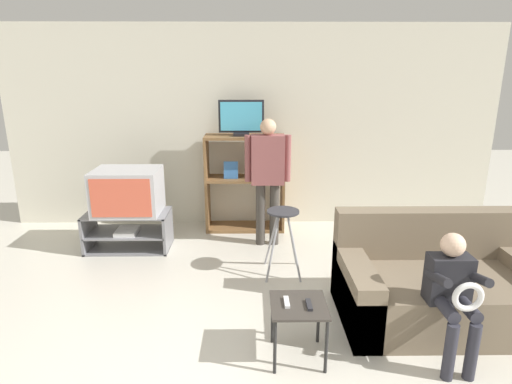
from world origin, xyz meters
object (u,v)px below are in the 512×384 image
Objects in this scene: media_shelf at (245,182)px; person_standing_adult at (268,171)px; television_main at (128,191)px; snack_table at (299,312)px; person_seated_child at (453,289)px; couch at (438,286)px; television_flat at (241,119)px; folding_stool at (283,224)px; tv_stand at (128,231)px; remote_control_white at (287,302)px; remote_control_black at (309,305)px.

person_standing_adult reaches higher than media_shelf.
snack_table is at bearing -49.09° from television_main.
person_standing_adult is 1.59× the size of person_seated_child.
media_shelf is 0.75× the size of couch.
television_flat is 0.82× the size of folding_stool.
snack_table is at bearing -48.51° from tv_stand.
television_flat is 2.85m from remote_control_white.
folding_stool reaches higher than tv_stand.
television_flat is at bearing 99.72° from snack_table.
person_standing_adult reaches higher than remote_control_white.
remote_control_white is (0.37, -2.64, -1.00)m from television_flat.
person_seated_child is at bearing -2.64° from remote_control_white.
snack_table is 0.10m from remote_control_black.
person_seated_child reaches higher than remote_control_black.
folding_stool is 1.58× the size of snack_table.
media_shelf is at bearing 25.43° from tv_stand.
couch reaches higher than snack_table.
remote_control_black is at bearing -79.73° from media_shelf.
person_standing_adult is (-0.06, 2.11, 0.46)m from remote_control_white.
remote_control_black is 0.16m from remote_control_white.
person_standing_adult is (0.31, -0.53, -0.54)m from television_flat.
television_main is at bearing 153.42° from couch.
television_flat is 3.91× the size of remote_control_black.
television_flat is 2.90m from remote_control_black.
remote_control_white is at bearing 166.86° from remote_control_black.
folding_stool is (0.44, -1.30, -0.91)m from television_flat.
television_main reaches higher than snack_table.
television_main is 0.45× the size of couch.
media_shelf is 8.61× the size of remote_control_black.
snack_table is 3.02× the size of remote_control_white.
couch is (1.69, -2.13, -1.16)m from television_flat.
snack_table is at bearing -81.09° from media_shelf.
person_standing_adult reaches higher than tv_stand.
couch is (3.02, -1.49, 0.06)m from tv_stand.
media_shelf is at bearing 127.86° from couch.
remote_control_black is at bearing -86.44° from folding_stool.
television_main is 0.78× the size of person_seated_child.
remote_control_white is at bearing 172.87° from snack_table.
couch is (1.66, -2.13, -0.35)m from media_shelf.
tv_stand is 1.91m from folding_stool.
person_standing_adult is (0.27, -0.53, 0.28)m from media_shelf.
media_shelf reaches higher than tv_stand.
remote_control_black is (0.09, -1.38, -0.09)m from folding_stool.
tv_stand is 1.56m from media_shelf.
person_standing_adult is at bearing -59.38° from television_flat.
television_flat is (1.32, 0.64, 1.23)m from tv_stand.
media_shelf reaches higher than folding_stool.
person_standing_adult is (1.61, 0.10, 0.21)m from television_main.
snack_table is 1.09m from person_seated_child.
remote_control_white is at bearing -49.76° from tv_stand.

